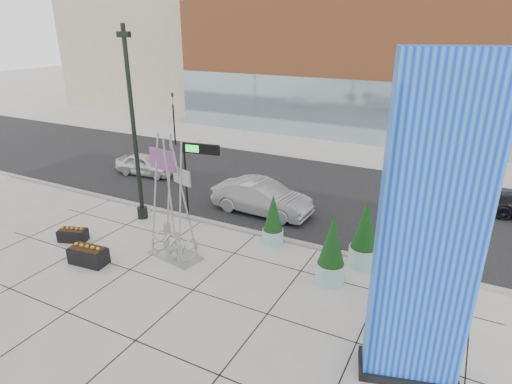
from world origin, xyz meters
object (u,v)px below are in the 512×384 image
at_px(overhead_street_sign, 196,156).
at_px(car_silver_mid, 262,198).
at_px(blue_pylon, 428,240).
at_px(concrete_bollard, 167,230).
at_px(car_white_west, 146,165).
at_px(lamp_post, 135,146).
at_px(public_art_sculpture, 173,227).

relative_size(overhead_street_sign, car_silver_mid, 0.78).
xyz_separation_m(blue_pylon, concrete_bollard, (-11.05, 3.55, -3.83)).
bearing_deg(concrete_bollard, car_white_west, 136.75).
relative_size(blue_pylon, car_white_west, 2.19).
bearing_deg(concrete_bollard, overhead_street_sign, 73.45).
bearing_deg(overhead_street_sign, car_white_west, 138.95).
height_order(blue_pylon, lamp_post, lamp_post).
xyz_separation_m(overhead_street_sign, car_white_west, (-7.13, 4.40, -2.72)).
distance_m(overhead_street_sign, car_white_west, 8.81).
distance_m(lamp_post, car_white_west, 7.38).
height_order(lamp_post, car_silver_mid, lamp_post).
bearing_deg(public_art_sculpture, car_silver_mid, 88.79).
distance_m(overhead_street_sign, car_silver_mid, 4.12).
bearing_deg(car_white_west, public_art_sculpture, -138.55).
distance_m(blue_pylon, overhead_street_sign, 11.82).
height_order(lamp_post, overhead_street_sign, lamp_post).
distance_m(concrete_bollard, overhead_street_sign, 3.60).
xyz_separation_m(public_art_sculpture, concrete_bollard, (-1.46, 1.32, -1.04)).
xyz_separation_m(concrete_bollard, overhead_street_sign, (0.53, 1.80, 3.07)).
bearing_deg(car_white_west, overhead_street_sign, -127.21).
distance_m(blue_pylon, car_white_west, 20.45).
distance_m(public_art_sculpture, overhead_street_sign, 3.83).
xyz_separation_m(lamp_post, concrete_bollard, (2.33, -1.00, -3.38)).
relative_size(public_art_sculpture, car_white_west, 1.32).
xyz_separation_m(blue_pylon, overhead_street_sign, (-10.51, 5.35, -0.76)).
height_order(public_art_sculpture, overhead_street_sign, public_art_sculpture).
height_order(concrete_bollard, car_white_west, car_white_west).
relative_size(lamp_post, concrete_bollard, 14.40).
bearing_deg(concrete_bollard, blue_pylon, -17.82).
xyz_separation_m(blue_pylon, public_art_sculpture, (-9.59, 2.24, -2.79)).
xyz_separation_m(blue_pylon, car_white_west, (-17.64, 9.75, -3.47)).
height_order(concrete_bollard, overhead_street_sign, overhead_street_sign).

